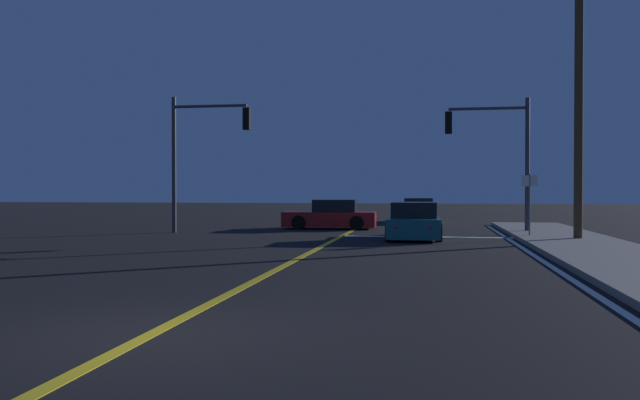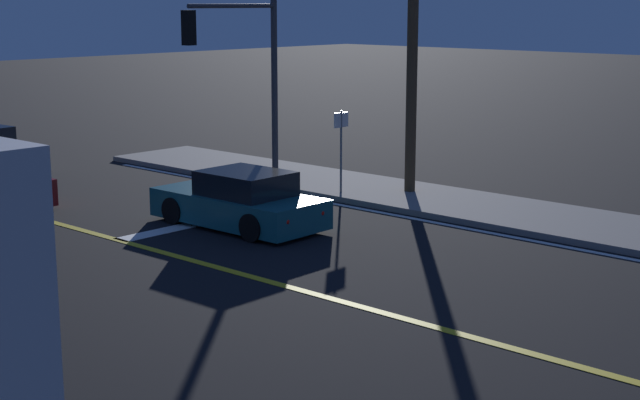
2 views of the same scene
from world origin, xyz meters
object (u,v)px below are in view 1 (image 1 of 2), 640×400
at_px(car_far_approaching_silver, 418,212).
at_px(car_lead_oncoming_red, 331,216).
at_px(traffic_signal_near_right, 497,144).
at_px(street_sign_corner, 530,195).
at_px(car_distant_tail_teal, 414,223).
at_px(traffic_signal_far_left, 201,143).
at_px(utility_pole_right, 579,92).

bearing_deg(car_far_approaching_silver, car_lead_oncoming_red, -122.78).
height_order(traffic_signal_near_right, street_sign_corner, traffic_signal_near_right).
bearing_deg(car_distant_tail_teal, traffic_signal_far_left, 167.11).
height_order(car_lead_oncoming_red, traffic_signal_far_left, traffic_signal_far_left).
bearing_deg(car_lead_oncoming_red, street_sign_corner, -124.91).
relative_size(car_far_approaching_silver, traffic_signal_far_left, 0.77).
relative_size(traffic_signal_near_right, utility_pole_right, 0.56).
xyz_separation_m(car_far_approaching_silver, street_sign_corner, (4.23, -11.76, 1.01)).
relative_size(car_lead_oncoming_red, traffic_signal_near_right, 0.78).
height_order(car_lead_oncoming_red, street_sign_corner, street_sign_corner).
distance_m(car_far_approaching_silver, car_distant_tail_teal, 12.22).
relative_size(car_lead_oncoming_red, street_sign_corner, 1.82).
relative_size(car_far_approaching_silver, car_lead_oncoming_red, 1.01).
xyz_separation_m(car_far_approaching_silver, car_lead_oncoming_red, (-3.82, -6.59, 0.00)).
relative_size(utility_pole_right, street_sign_corner, 4.17).
relative_size(car_far_approaching_silver, utility_pole_right, 0.44).
xyz_separation_m(traffic_signal_near_right, street_sign_corner, (0.90, -2.80, -2.04)).
distance_m(car_lead_oncoming_red, car_distant_tail_teal, 6.86).
bearing_deg(traffic_signal_near_right, traffic_signal_far_left, 6.65).
xyz_separation_m(car_lead_oncoming_red, street_sign_corner, (8.05, -5.16, 1.01)).
bearing_deg(traffic_signal_near_right, car_far_approaching_silver, -69.62).
distance_m(car_lead_oncoming_red, traffic_signal_far_left, 6.91).
distance_m(car_lead_oncoming_red, street_sign_corner, 9.62).
distance_m(car_distant_tail_teal, traffic_signal_near_right, 5.51).
height_order(car_lead_oncoming_red, car_distant_tail_teal, same).
xyz_separation_m(car_distant_tail_teal, traffic_signal_far_left, (-8.78, 1.86, 3.15)).
bearing_deg(car_far_approaching_silver, car_distant_tail_teal, -92.21).
relative_size(car_far_approaching_silver, car_distant_tail_teal, 0.99).
distance_m(traffic_signal_near_right, traffic_signal_far_left, 12.09).
relative_size(traffic_signal_far_left, utility_pole_right, 0.57).
bearing_deg(car_lead_oncoming_red, utility_pole_right, -126.45).
distance_m(car_lead_oncoming_red, utility_pole_right, 12.29).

